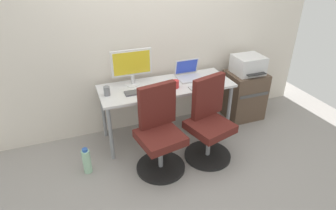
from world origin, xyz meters
name	(u,v)px	position (x,y,z in m)	size (l,w,h in m)	color
ground_plane	(167,134)	(0.00, 0.00, 0.00)	(5.28, 5.28, 0.00)	gray
back_wall	(156,28)	(0.00, 0.38, 1.30)	(4.40, 0.04, 2.60)	silver
desk	(167,90)	(0.00, 0.00, 0.64)	(1.61, 0.59, 0.71)	silver
office_chair_left	(159,133)	(-0.28, -0.53, 0.42)	(0.54, 0.54, 0.94)	black
office_chair_right	(209,123)	(0.31, -0.54, 0.42)	(0.54, 0.54, 0.94)	black
side_cabinet	(244,95)	(1.19, 0.07, 0.33)	(0.49, 0.45, 0.67)	brown
printer	(248,65)	(1.19, 0.07, 0.79)	(0.38, 0.40, 0.24)	silver
water_bottle_on_floor	(87,161)	(-1.05, -0.37, 0.15)	(0.09, 0.09, 0.31)	#A5D8B2
desktop_monitor	(132,65)	(-0.37, 0.16, 0.96)	(0.48, 0.18, 0.43)	silver
open_laptop	(189,74)	(0.34, 0.11, 0.77)	(0.31, 0.27, 0.22)	silver
keyboard_by_monitor	(140,92)	(-0.36, -0.08, 0.72)	(0.34, 0.12, 0.02)	#515156
keyboard_by_laptop	(203,87)	(0.38, -0.22, 0.72)	(0.34, 0.12, 0.02)	#B7B7B7
mouse_by_monitor	(158,94)	(-0.18, -0.23, 0.73)	(0.06, 0.10, 0.03)	silver
mouse_by_laptop	(208,78)	(0.55, -0.02, 0.73)	(0.06, 0.10, 0.03)	#2D2D2D
coffee_mug	(176,84)	(0.07, -0.11, 0.76)	(0.08, 0.08, 0.09)	red
pen_cup	(107,91)	(-0.71, -0.02, 0.76)	(0.07, 0.07, 0.10)	slate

